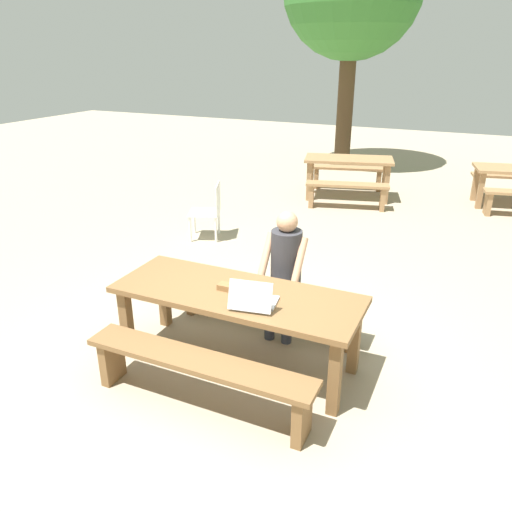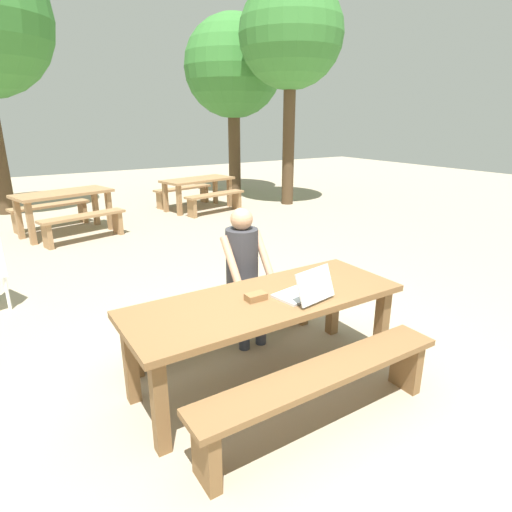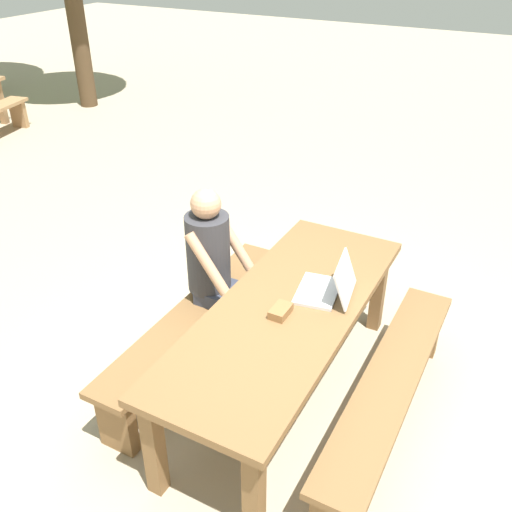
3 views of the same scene
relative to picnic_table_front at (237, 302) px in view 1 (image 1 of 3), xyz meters
The scene contains 12 objects.
ground_plane 0.62m from the picnic_table_front, ahead, with size 30.00×30.00×0.00m, color tan.
picnic_table_front is the anchor object (origin of this frame).
bench_near 0.73m from the picnic_table_front, 90.00° to the right, with size 1.92×0.30×0.46m.
bench_far 0.73m from the picnic_table_front, 90.00° to the left, with size 1.92×0.30×0.46m.
laptop 0.33m from the picnic_table_front, 35.48° to the right, with size 0.40×0.39×0.25m.
small_pouch 0.15m from the picnic_table_front, behind, with size 0.16×0.10×0.05m.
person_seated 0.68m from the picnic_table_front, 73.51° to the left, with size 0.41×0.41×1.27m.
plastic_chair 3.30m from the picnic_table_front, 123.79° to the left, with size 0.57×0.57×0.83m.
picnic_table_mid 5.72m from the picnic_table_front, 95.34° to the left, with size 1.74×1.12×0.77m.
bench_mid_south 5.06m from the picnic_table_front, 94.11° to the left, with size 1.47×0.65×0.46m.
bench_mid_north 6.40m from the picnic_table_front, 96.32° to the left, with size 1.47×0.65×0.46m.
bench_rear_north 7.40m from the picnic_table_front, 71.86° to the left, with size 1.50×0.60×0.44m.
Camera 1 is at (1.75, -3.42, 2.66)m, focal length 35.05 mm.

